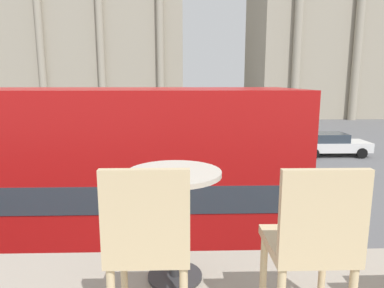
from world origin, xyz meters
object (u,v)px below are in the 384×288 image
(traffic_light_mid, at_px, (215,114))
(pedestrian_black, at_px, (158,140))
(pedestrian_white, at_px, (200,155))
(plaza_building_left, at_px, (86,44))
(cafe_chair_1, at_px, (312,242))
(plaza_building_right, at_px, (383,42))
(cafe_dining_table, at_px, (174,201))
(cafe_chair_0, at_px, (149,242))
(pedestrian_grey, at_px, (175,116))
(double_decker_bus, at_px, (15,192))
(car_white, at_px, (331,144))
(traffic_light_near, at_px, (1,137))

(traffic_light_mid, xyz_separation_m, pedestrian_black, (-3.40, -0.49, -1.50))
(pedestrian_white, bearing_deg, plaza_building_left, 179.11)
(traffic_light_mid, bearing_deg, pedestrian_black, -171.79)
(cafe_chair_1, bearing_deg, plaza_building_right, 65.50)
(cafe_dining_table, bearing_deg, cafe_chair_0, -102.33)
(plaza_building_right, distance_m, pedestrian_grey, 30.20)
(pedestrian_black, xyz_separation_m, pedestrian_white, (2.29, -3.86, -0.05))
(cafe_dining_table, relative_size, pedestrian_white, 0.45)
(double_decker_bus, bearing_deg, cafe_chair_0, -54.03)
(traffic_light_mid, bearing_deg, cafe_chair_0, -96.48)
(cafe_dining_table, distance_m, car_white, 20.05)
(plaza_building_left, height_order, pedestrian_grey, plaza_building_left)
(plaza_building_right, bearing_deg, pedestrian_black, -137.42)
(plaza_building_right, distance_m, pedestrian_white, 39.20)
(cafe_chair_0, bearing_deg, pedestrian_white, 91.36)
(car_white, bearing_deg, plaza_building_left, 60.83)
(plaza_building_right, bearing_deg, cafe_chair_0, -121.04)
(plaza_building_right, relative_size, traffic_light_mid, 8.93)
(cafe_dining_table, bearing_deg, double_decker_bus, 126.62)
(traffic_light_mid, height_order, pedestrian_black, traffic_light_mid)
(cafe_dining_table, height_order, pedestrian_black, cafe_dining_table)
(pedestrian_grey, bearing_deg, plaza_building_right, 64.88)
(traffic_light_near, distance_m, pedestrian_white, 8.39)
(cafe_chair_0, xyz_separation_m, plaza_building_left, (-13.53, 49.67, 5.87))
(cafe_dining_table, bearing_deg, pedestrian_grey, 91.11)
(double_decker_bus, relative_size, plaza_building_left, 0.37)
(cafe_chair_1, xyz_separation_m, traffic_light_near, (-6.71, 9.93, -1.11))
(pedestrian_black, bearing_deg, car_white, -154.93)
(pedestrian_grey, relative_size, pedestrian_black, 0.99)
(traffic_light_mid, relative_size, pedestrian_grey, 2.25)
(traffic_light_near, height_order, traffic_light_mid, traffic_light_near)
(double_decker_bus, relative_size, plaza_building_right, 0.31)
(cafe_chair_0, bearing_deg, traffic_light_near, 126.29)
(traffic_light_mid, bearing_deg, traffic_light_near, -132.50)
(double_decker_bus, xyz_separation_m, pedestrian_black, (1.70, 13.51, -1.39))
(plaza_building_right, height_order, pedestrian_white, plaza_building_right)
(plaza_building_left, bearing_deg, traffic_light_mid, -63.20)
(traffic_light_near, height_order, pedestrian_white, traffic_light_near)
(plaza_building_left, height_order, pedestrian_black, plaza_building_left)
(double_decker_bus, distance_m, plaza_building_left, 46.77)
(car_white, bearing_deg, cafe_chair_0, 178.82)
(double_decker_bus, distance_m, cafe_dining_table, 5.34)
(plaza_building_right, xyz_separation_m, pedestrian_white, (-25.04, -28.98, -8.34))
(cafe_chair_1, distance_m, plaza_building_right, 50.47)
(plaza_building_left, distance_m, pedestrian_white, 39.18)
(plaza_building_right, relative_size, traffic_light_near, 8.68)
(cafe_chair_0, distance_m, plaza_building_right, 50.85)
(plaza_building_right, relative_size, pedestrian_white, 20.96)
(pedestrian_black, distance_m, pedestrian_white, 4.49)
(cafe_chair_1, xyz_separation_m, car_white, (8.23, 18.25, -2.96))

